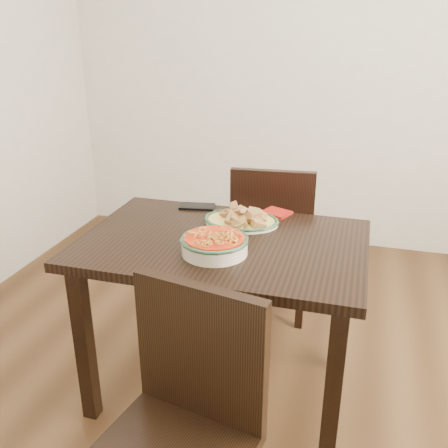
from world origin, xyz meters
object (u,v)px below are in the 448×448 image
(smartphone, at_px, (197,206))
(chair_near, at_px, (183,421))
(dining_table, at_px, (223,263))
(chair_far, at_px, (272,235))
(fish_plate, at_px, (241,214))
(noodle_bowl, at_px, (215,242))

(smartphone, bearing_deg, chair_near, -83.01)
(dining_table, distance_m, chair_far, 0.69)
(fish_plate, distance_m, noodle_bowl, 0.32)
(fish_plate, bearing_deg, noodle_bowl, -94.42)
(fish_plate, relative_size, noodle_bowl, 1.23)
(dining_table, bearing_deg, noodle_bowl, -87.74)
(dining_table, relative_size, chair_near, 1.28)
(chair_far, bearing_deg, smartphone, 42.98)
(chair_far, bearing_deg, chair_near, 84.59)
(fish_plate, relative_size, smartphone, 1.98)
(chair_far, height_order, smartphone, chair_far)
(fish_plate, xyz_separation_m, smartphone, (-0.25, 0.13, -0.04))
(dining_table, xyz_separation_m, smartphone, (-0.22, 0.32, 0.11))
(chair_near, height_order, noodle_bowl, chair_near)
(chair_near, relative_size, smartphone, 5.49)
(dining_table, xyz_separation_m, chair_far, (0.08, 0.67, -0.14))
(chair_far, bearing_deg, dining_table, 77.22)
(chair_far, distance_m, smartphone, 0.52)
(chair_far, relative_size, chair_near, 1.00)
(dining_table, distance_m, chair_near, 0.74)
(noodle_bowl, distance_m, smartphone, 0.50)
(dining_table, height_order, chair_far, chair_far)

